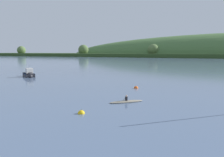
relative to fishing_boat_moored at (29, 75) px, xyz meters
The scene contains 4 objects.
fishing_boat_moored is the anchor object (origin of this frame).
canoe_with_paddler 34.42m from the fishing_boat_moored, 26.15° to the right, with size 3.75×3.53×1.02m.
mooring_buoy_midchannel 35.66m from the fishing_boat_moored, 37.03° to the right, with size 0.70×0.70×0.78m.
mooring_buoy_off_fishing_boat 29.37m from the fishing_boat_moored, 10.03° to the right, with size 0.75×0.75×0.83m.
Camera 1 is at (19.39, -3.82, 6.10)m, focal length 34.22 mm.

